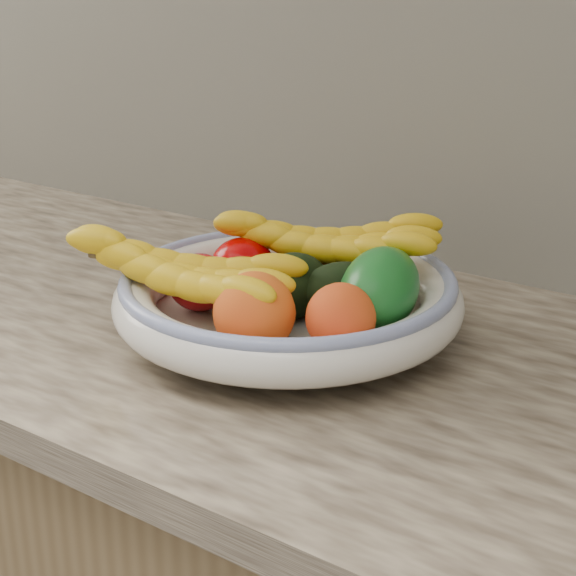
% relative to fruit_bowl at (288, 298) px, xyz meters
% --- Properties ---
extents(fruit_bowl, '(0.39, 0.39, 0.08)m').
position_rel_fruit_bowl_xyz_m(fruit_bowl, '(0.00, 0.00, 0.00)').
color(fruit_bowl, silver).
rests_on(fruit_bowl, kitchen_counter).
extents(clementine_back_left, '(0.06, 0.06, 0.05)m').
position_rel_fruit_bowl_xyz_m(clementine_back_left, '(-0.04, 0.09, 0.01)').
color(clementine_back_left, '#F45105').
rests_on(clementine_back_left, fruit_bowl).
extents(clementine_back_right, '(0.06, 0.06, 0.05)m').
position_rel_fruit_bowl_xyz_m(clementine_back_right, '(0.02, 0.09, 0.01)').
color(clementine_back_right, '#F05905').
rests_on(clementine_back_right, fruit_bowl).
extents(clementine_back_mid, '(0.06, 0.06, 0.05)m').
position_rel_fruit_bowl_xyz_m(clementine_back_mid, '(-0.01, 0.07, 0.01)').
color(clementine_back_mid, '#DD5F04').
rests_on(clementine_back_mid, fruit_bowl).
extents(clementine_extra, '(0.05, 0.05, 0.05)m').
position_rel_fruit_bowl_xyz_m(clementine_extra, '(-0.00, 0.10, 0.01)').
color(clementine_extra, '#F26005').
rests_on(clementine_extra, fruit_bowl).
extents(tomato_left, '(0.10, 0.10, 0.07)m').
position_rel_fruit_bowl_xyz_m(tomato_left, '(-0.08, 0.02, 0.01)').
color(tomato_left, '#B80001').
rests_on(tomato_left, fruit_bowl).
extents(tomato_near_left, '(0.08, 0.08, 0.07)m').
position_rel_fruit_bowl_xyz_m(tomato_near_left, '(-0.09, -0.05, 0.01)').
color(tomato_near_left, '#AE0C11').
rests_on(tomato_near_left, fruit_bowl).
extents(avocado_center, '(0.08, 0.11, 0.07)m').
position_rel_fruit_bowl_xyz_m(avocado_center, '(0.00, -0.00, 0.02)').
color(avocado_center, black).
rests_on(avocado_center, fruit_bowl).
extents(avocado_right, '(0.11, 0.11, 0.06)m').
position_rel_fruit_bowl_xyz_m(avocado_right, '(0.06, 0.02, 0.02)').
color(avocado_right, black).
rests_on(avocado_right, fruit_bowl).
extents(green_mango, '(0.14, 0.15, 0.11)m').
position_rel_fruit_bowl_xyz_m(green_mango, '(0.11, 0.02, 0.03)').
color(green_mango, '#10581A').
rests_on(green_mango, fruit_bowl).
extents(peach_front, '(0.09, 0.09, 0.09)m').
position_rel_fruit_bowl_xyz_m(peach_front, '(0.02, -0.09, 0.02)').
color(peach_front, orange).
rests_on(peach_front, fruit_bowl).
extents(peach_right, '(0.08, 0.08, 0.07)m').
position_rel_fruit_bowl_xyz_m(peach_right, '(0.10, -0.06, 0.02)').
color(peach_right, orange).
rests_on(peach_right, fruit_bowl).
extents(banana_bunch_back, '(0.30, 0.20, 0.08)m').
position_rel_fruit_bowl_xyz_m(banana_bunch_back, '(0.00, 0.07, 0.04)').
color(banana_bunch_back, gold).
rests_on(banana_bunch_back, fruit_bowl).
extents(banana_bunch_front, '(0.30, 0.17, 0.08)m').
position_rel_fruit_bowl_xyz_m(banana_bunch_front, '(-0.08, -0.09, 0.03)').
color(banana_bunch_front, yellow).
rests_on(banana_bunch_front, fruit_bowl).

